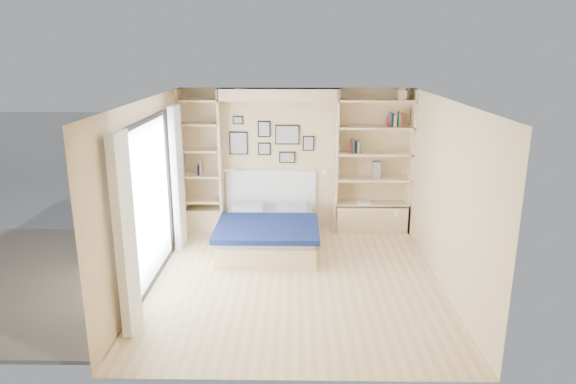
{
  "coord_description": "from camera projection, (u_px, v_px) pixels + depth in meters",
  "views": [
    {
      "loc": [
        0.01,
        -6.6,
        3.14
      ],
      "look_at": [
        -0.12,
        0.9,
        1.04
      ],
      "focal_mm": 32.0,
      "sensor_mm": 36.0,
      "label": 1
    }
  ],
  "objects": [
    {
      "name": "room_shell",
      "position": [
        272.0,
        179.0,
        8.38
      ],
      "size": [
        4.5,
        4.5,
        4.5
      ],
      "color": "#CFB784",
      "rests_on": "ground"
    },
    {
      "name": "bed",
      "position": [
        268.0,
        232.0,
        8.34
      ],
      "size": [
        1.6,
        1.97,
        1.07
      ],
      "color": "beige",
      "rests_on": "ground"
    },
    {
      "name": "photo_gallery",
      "position": [
        270.0,
        140.0,
        8.91
      ],
      "size": [
        1.48,
        0.02,
        0.82
      ],
      "color": "black",
      "rests_on": "ground"
    },
    {
      "name": "deck",
      "position": [
        41.0,
        279.0,
        7.25
      ],
      "size": [
        3.2,
        4.0,
        0.05
      ],
      "primitive_type": "cube",
      "color": "#756756",
      "rests_on": "ground"
    },
    {
      "name": "shelf_decor",
      "position": [
        362.0,
        137.0,
        8.71
      ],
      "size": [
        3.56,
        0.23,
        2.03
      ],
      "color": "#A51E1E",
      "rests_on": "ground"
    },
    {
      "name": "reading_lamps",
      "position": [
        278.0,
        171.0,
        8.83
      ],
      "size": [
        1.92,
        0.12,
        0.15
      ],
      "color": "silver",
      "rests_on": "ground"
    },
    {
      "name": "ground",
      "position": [
        295.0,
        280.0,
        7.2
      ],
      "size": [
        4.5,
        4.5,
        0.0
      ],
      "primitive_type": "plane",
      "color": "#E2BF8B",
      "rests_on": "ground"
    },
    {
      "name": "deck_chair",
      "position": [
        116.0,
        232.0,
        8.0
      ],
      "size": [
        0.65,
        0.88,
        0.79
      ],
      "rotation": [
        0.0,
        0.0,
        -0.25
      ],
      "color": "tan",
      "rests_on": "ground"
    }
  ]
}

